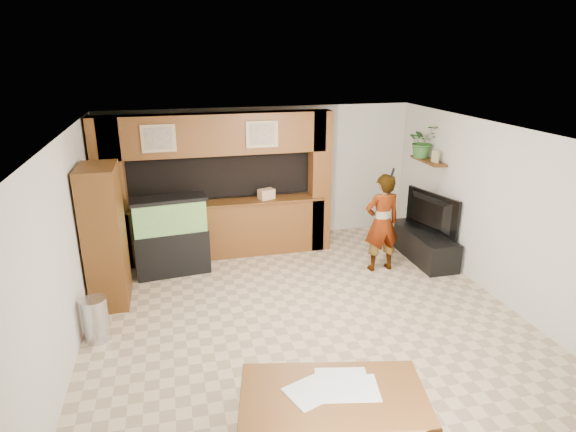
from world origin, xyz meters
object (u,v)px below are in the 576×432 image
object	(u,v)px
person	(382,223)
aquarium	(171,237)
dining_table	(333,423)
pantry_cabinet	(105,236)
television	(427,213)

from	to	relation	value
person	aquarium	bearing A→B (deg)	-14.11
aquarium	dining_table	world-z (taller)	aquarium
person	dining_table	bearing A→B (deg)	57.28
pantry_cabinet	aquarium	size ratio (longest dim) A/B	1.55
aquarium	television	size ratio (longest dim) A/B	1.10
pantry_cabinet	dining_table	world-z (taller)	pantry_cabinet
person	dining_table	xyz separation A→B (m)	(-2.08, -3.60, -0.55)
television	dining_table	bearing A→B (deg)	126.59
aquarium	television	world-z (taller)	aquarium
aquarium	pantry_cabinet	bearing A→B (deg)	-145.89
television	person	distance (m)	0.99
aquarium	person	bearing A→B (deg)	-17.33
person	dining_table	distance (m)	4.19
pantry_cabinet	dining_table	xyz separation A→B (m)	(2.30, -3.53, -0.74)
aquarium	person	distance (m)	3.54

